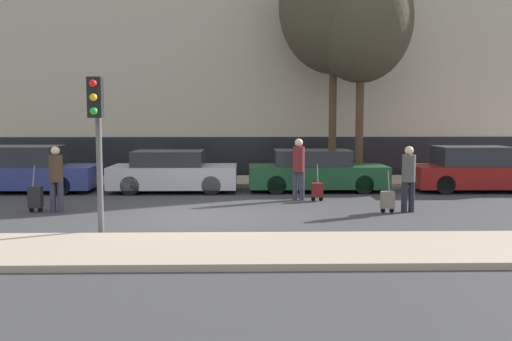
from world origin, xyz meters
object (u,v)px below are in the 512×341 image
object	(u,v)px
pedestrian_left	(56,175)
trolley_left	(35,197)
pedestrian_center	(299,165)
parked_car_1	(173,172)
bare_tree_down_street	(361,20)
parked_car_2	(316,172)
bare_tree_near_crossing	(334,6)
trolley_right	(388,200)
traffic_light	(97,123)
parked_car_0	(25,171)
trolley_center	(317,190)
parked_car_3	(475,170)
pedestrian_right	(408,175)

from	to	relation	value
pedestrian_left	trolley_left	xyz separation A→B (m)	(-0.55, 0.03, -0.56)
trolley_left	pedestrian_center	bearing A→B (deg)	15.53
parked_car_1	bare_tree_down_street	distance (m)	8.54
trolley_left	bare_tree_down_street	size ratio (longest dim) A/B	0.15
parked_car_2	bare_tree_near_crossing	bearing A→B (deg)	70.13
trolley_left	trolley_right	xyz separation A→B (m)	(8.94, -0.31, -0.06)
parked_car_1	traffic_light	world-z (taller)	traffic_light
parked_car_0	bare_tree_down_street	xyz separation A→B (m)	(11.25, 1.95, 5.13)
pedestrian_center	trolley_center	xyz separation A→B (m)	(0.52, -0.17, -0.71)
trolley_center	bare_tree_down_street	size ratio (longest dim) A/B	0.13
parked_car_1	trolley_right	distance (m)	7.29
trolley_left	trolley_right	size ratio (longest dim) A/B	1.11
trolley_right	traffic_light	world-z (taller)	traffic_light
parked_car_3	pedestrian_center	bearing A→B (deg)	-162.48
parked_car_1	parked_car_3	size ratio (longest dim) A/B	0.97
trolley_left	pedestrian_right	world-z (taller)	pedestrian_right
trolley_left	trolley_center	distance (m)	7.63
bare_tree_down_street	traffic_light	bearing A→B (deg)	-128.13
parked_car_2	bare_tree_down_street	size ratio (longest dim) A/B	0.56
parked_car_3	trolley_left	xyz separation A→B (m)	(-12.84, -3.79, -0.29)
pedestrian_center	parked_car_0	bearing A→B (deg)	4.53
parked_car_3	traffic_light	bearing A→B (deg)	-146.70
parked_car_0	pedestrian_left	bearing A→B (deg)	-60.03
trolley_left	traffic_light	distance (m)	4.34
trolley_left	bare_tree_down_street	bearing A→B (deg)	32.15
parked_car_2	parked_car_3	distance (m)	5.18
trolley_center	parked_car_3	bearing A→B (deg)	20.69
parked_car_0	pedestrian_left	size ratio (longest dim) A/B	2.66
parked_car_0	traffic_light	bearing A→B (deg)	-59.54
trolley_left	traffic_light	xyz separation A→B (m)	(2.39, -3.08, 1.91)
parked_car_3	pedestrian_right	size ratio (longest dim) A/B	2.47
pedestrian_left	traffic_light	distance (m)	3.80
parked_car_1	pedestrian_center	distance (m)	4.39
trolley_left	pedestrian_center	distance (m)	7.19
trolley_left	pedestrian_center	world-z (taller)	pedestrian_center
pedestrian_left	pedestrian_center	distance (m)	6.64
trolley_right	pedestrian_left	bearing A→B (deg)	178.11
trolley_left	trolley_right	bearing A→B (deg)	-1.97
traffic_light	trolley_center	bearing A→B (deg)	43.75
pedestrian_right	bare_tree_near_crossing	world-z (taller)	bare_tree_near_crossing
trolley_left	bare_tree_down_street	distance (m)	12.44
trolley_left	pedestrian_center	xyz separation A→B (m)	(6.90, 1.92, 0.64)
pedestrian_center	trolley_right	world-z (taller)	pedestrian_center
parked_car_1	pedestrian_left	distance (m)	4.66
parked_car_0	traffic_light	world-z (taller)	traffic_light
trolley_center	trolley_right	bearing A→B (deg)	-53.50
pedestrian_center	pedestrian_right	world-z (taller)	pedestrian_center
parked_car_2	traffic_light	world-z (taller)	traffic_light
pedestrian_left	parked_car_1	bearing A→B (deg)	61.32
parked_car_3	pedestrian_left	size ratio (longest dim) A/B	2.48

